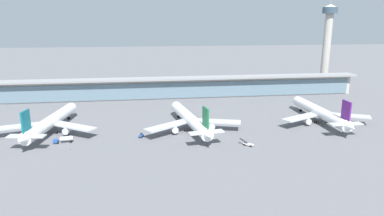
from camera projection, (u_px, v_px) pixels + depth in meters
ground_plane at (195, 128)px, 180.06m from camera, size 1200.00×1200.00×0.00m
airliner_left_stand at (50, 122)px, 170.87m from camera, size 50.11×65.82×17.57m
airliner_centre_stand at (190, 120)px, 175.03m from camera, size 50.13×65.83×17.57m
airliner_right_stand at (320, 113)px, 188.13m from camera, size 50.76×65.79×17.57m
service_truck_near_nose_white at (248, 144)px, 153.69m from camera, size 5.77×5.76×2.70m
service_truck_under_wing_blue at (141, 136)px, 164.71m from camera, size 2.67×3.29×2.05m
service_truck_mid_apron_blue at (64, 139)px, 157.28m from camera, size 8.79×3.29×2.95m
terminal_building at (180, 87)px, 248.25m from camera, size 267.66×12.80×15.20m
control_tower at (327, 39)px, 284.11m from camera, size 12.00×12.00×73.00m
safety_cone_alpha at (70, 149)px, 149.14m from camera, size 0.62×0.62×0.70m
safety_cone_bravo at (18, 146)px, 152.35m from camera, size 0.62×0.62×0.70m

